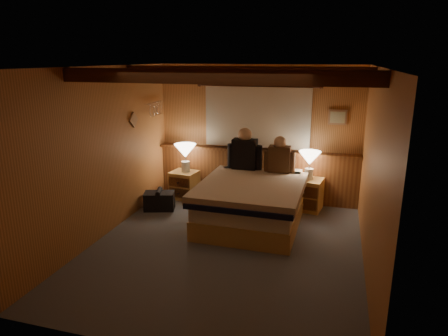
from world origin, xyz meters
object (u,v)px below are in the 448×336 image
at_px(bed, 252,201).
at_px(nightstand_left, 184,185).
at_px(duffel_bag, 159,201).
at_px(lamp_left, 185,152).
at_px(person_right, 279,157).
at_px(person_left, 245,152).
at_px(nightstand_right, 307,194).
at_px(lamp_right, 310,160).

relative_size(bed, nightstand_left, 3.92).
bearing_deg(nightstand_left, duffel_bag, -98.49).
distance_m(lamp_left, person_right, 1.72).
bearing_deg(bed, nightstand_left, 152.57).
relative_size(person_left, person_right, 1.16).
xyz_separation_m(nightstand_right, person_left, (-1.07, -0.11, 0.69)).
bearing_deg(person_left, duffel_bag, -156.36).
distance_m(lamp_left, lamp_right, 2.19).
bearing_deg(lamp_left, person_left, -3.92).
distance_m(nightstand_left, person_right, 1.88).
relative_size(lamp_right, person_left, 0.65).
height_order(person_right, duffel_bag, person_right).
distance_m(nightstand_right, lamp_right, 0.60).
distance_m(nightstand_right, person_left, 1.28).
distance_m(nightstand_left, person_left, 1.35).
bearing_deg(lamp_left, person_right, -4.16).
relative_size(bed, duffel_bag, 3.50).
xyz_separation_m(bed, lamp_right, (0.78, 0.82, 0.52)).
xyz_separation_m(nightstand_left, lamp_right, (2.23, 0.04, 0.62)).
bearing_deg(bed, person_right, 66.02).
bearing_deg(person_right, lamp_right, 17.87).
xyz_separation_m(lamp_right, person_left, (-1.08, -0.11, 0.09)).
xyz_separation_m(lamp_right, duffel_bag, (-2.42, -0.71, -0.71)).
bearing_deg(lamp_right, nightstand_left, -178.98).
bearing_deg(nightstand_left, lamp_left, 11.04).
bearing_deg(lamp_left, bed, -29.00).
xyz_separation_m(lamp_left, lamp_right, (2.19, 0.04, 0.01)).
bearing_deg(nightstand_left, lamp_right, 8.86).
distance_m(lamp_left, duffel_bag, 1.00).
bearing_deg(nightstand_right, nightstand_left, -170.26).
height_order(lamp_left, duffel_bag, lamp_left).
bearing_deg(person_left, nightstand_left, 176.10).
bearing_deg(bed, lamp_left, 151.90).
height_order(person_left, duffel_bag, person_left).
bearing_deg(duffel_bag, person_left, 6.54).
bearing_deg(lamp_left, duffel_bag, -109.04).
bearing_deg(bed, nightstand_right, 47.41).
xyz_separation_m(lamp_left, person_right, (1.71, -0.12, 0.06)).
xyz_separation_m(lamp_left, duffel_bag, (-0.23, -0.67, -0.70)).
relative_size(bed, nightstand_right, 3.61).
bearing_deg(nightstand_right, person_right, -152.63).
relative_size(bed, person_right, 3.16).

